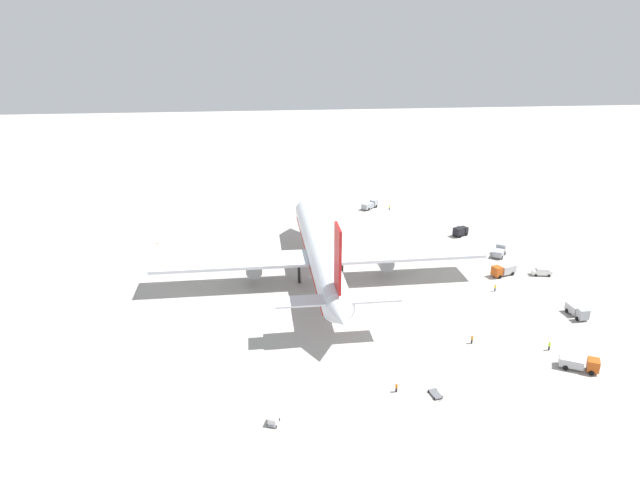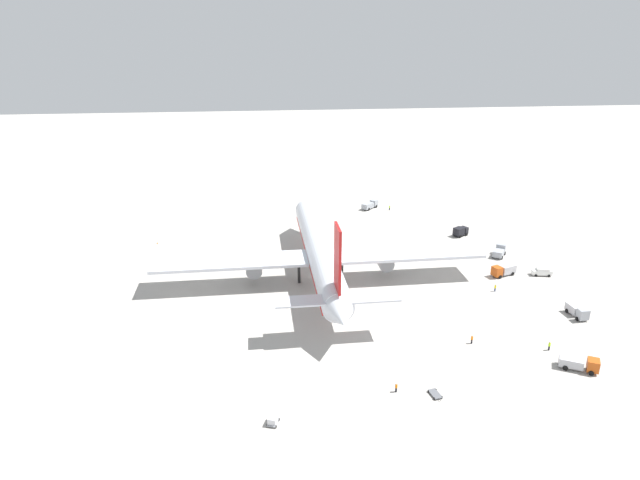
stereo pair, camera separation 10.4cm
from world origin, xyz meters
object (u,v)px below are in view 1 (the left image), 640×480
at_px(service_van, 542,271).
at_px(service_truck_0, 580,363).
at_px(service_truck_5, 370,205).
at_px(ground_worker_0, 495,288).
at_px(baggage_cart_0, 435,394).
at_px(airliner, 320,252).
at_px(ground_worker_4, 549,346).
at_px(service_truck_1, 504,270).
at_px(ground_worker_2, 472,339).
at_px(traffic_cone_0, 157,243).
at_px(ground_worker_1, 389,208).
at_px(traffic_cone_1, 449,245).
at_px(service_truck_2, 577,311).
at_px(service_truck_3, 499,251).
at_px(service_truck_4, 460,231).
at_px(ground_worker_3, 396,387).
at_px(baggage_cart_1, 273,420).

bearing_deg(service_van, service_truck_0, 161.47).
xyz_separation_m(service_truck_5, ground_worker_0, (-65.18, -16.21, -0.44)).
height_order(service_van, baggage_cart_0, service_van).
height_order(airliner, ground_worker_4, airliner).
relative_size(service_truck_0, ground_worker_4, 3.80).
bearing_deg(service_truck_1, service_truck_0, 174.84).
xyz_separation_m(baggage_cart_0, ground_worker_4, (10.83, -25.46, 0.64)).
relative_size(service_truck_1, ground_worker_2, 3.82).
bearing_deg(traffic_cone_0, ground_worker_2, -131.44).
distance_m(service_truck_5, ground_worker_1, 6.66).
bearing_deg(ground_worker_1, service_truck_0, -172.71).
bearing_deg(service_van, traffic_cone_1, 36.78).
bearing_deg(traffic_cone_1, service_truck_2, -162.44).
relative_size(service_truck_3, traffic_cone_1, 10.44).
relative_size(ground_worker_0, ground_worker_1, 1.03).
bearing_deg(ground_worker_0, service_truck_4, -7.59).
bearing_deg(traffic_cone_1, ground_worker_3, 154.07).
bearing_deg(baggage_cart_1, ground_worker_1, -22.43).
distance_m(baggage_cart_1, ground_worker_4, 54.28).
distance_m(airliner, ground_worker_3, 46.76).
xyz_separation_m(service_truck_0, ground_worker_4, (6.58, 2.12, -0.37)).
distance_m(baggage_cart_0, ground_worker_4, 27.68).
height_order(ground_worker_2, traffic_cone_1, ground_worker_2).
height_order(service_truck_3, ground_worker_1, service_truck_3).
bearing_deg(baggage_cart_1, ground_worker_3, -74.85).
relative_size(service_truck_5, ground_worker_4, 3.62).
bearing_deg(baggage_cart_0, baggage_cart_1, 98.36).
height_order(service_truck_1, service_truck_5, service_truck_1).
xyz_separation_m(service_truck_3, traffic_cone_0, (19.29, 92.17, -1.08)).
relative_size(baggage_cart_1, ground_worker_2, 1.66).
bearing_deg(service_truck_3, traffic_cone_1, 52.08).
xyz_separation_m(service_truck_2, service_truck_5, (78.53, 28.38, -0.04)).
height_order(ground_worker_0, ground_worker_2, ground_worker_2).
bearing_deg(baggage_cart_1, airliner, -14.17).
bearing_deg(service_truck_1, baggage_cart_1, 129.61).
bearing_deg(airliner, service_truck_5, -23.38).
height_order(airliner, traffic_cone_1, airliner).
distance_m(ground_worker_1, traffic_cone_0, 75.93).
relative_size(service_truck_2, service_truck_3, 0.98).
distance_m(ground_worker_0, ground_worker_1, 63.48).
distance_m(airliner, service_truck_1, 45.44).
bearing_deg(service_truck_2, traffic_cone_0, 60.78).
bearing_deg(ground_worker_3, service_truck_4, -27.47).
bearing_deg(ground_worker_4, airliner, 47.07).
relative_size(service_truck_5, ground_worker_0, 3.80).
height_order(baggage_cart_0, traffic_cone_0, traffic_cone_0).
bearing_deg(ground_worker_0, baggage_cart_0, 144.47).
bearing_deg(service_van, service_truck_3, 21.66).
bearing_deg(ground_worker_2, ground_worker_1, -2.49).
bearing_deg(baggage_cart_0, traffic_cone_0, 37.00).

